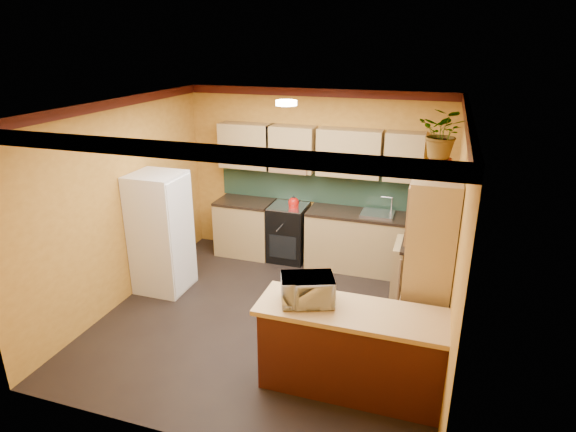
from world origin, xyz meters
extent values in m
plane|color=black|center=(0.00, 0.00, 0.00)|extent=(4.20, 4.20, 0.00)
cube|color=white|center=(0.00, 0.00, 2.70)|extent=(4.20, 4.20, 0.04)
cube|color=gold|center=(0.00, 2.10, 1.35)|extent=(4.20, 0.04, 2.70)
cube|color=gold|center=(0.00, -2.10, 1.35)|extent=(4.20, 0.04, 2.70)
cube|color=gold|center=(-2.10, 0.00, 1.35)|extent=(0.04, 4.20, 2.70)
cube|color=gold|center=(2.10, 0.00, 1.35)|extent=(0.04, 4.20, 2.70)
cube|color=#1F392E|center=(0.25, 2.09, 1.19)|extent=(3.70, 0.02, 0.53)
cube|color=#1F392E|center=(2.09, 1.40, 1.19)|extent=(0.02, 1.40, 0.53)
cube|color=tan|center=(0.10, 1.93, 1.80)|extent=(3.10, 0.34, 0.70)
cylinder|color=white|center=(0.00, 0.60, 2.66)|extent=(0.26, 0.26, 0.06)
cube|color=tan|center=(0.26, 1.80, 0.44)|extent=(3.65, 0.60, 0.88)
cube|color=black|center=(0.26, 1.80, 0.90)|extent=(3.65, 0.62, 0.04)
cube|color=black|center=(-0.36, 1.80, 0.46)|extent=(0.58, 0.58, 0.91)
cube|color=silver|center=(1.04, 1.80, 0.94)|extent=(0.48, 0.40, 0.03)
cube|color=tan|center=(1.80, 0.93, 0.44)|extent=(0.60, 0.80, 0.88)
cube|color=black|center=(1.80, 0.93, 0.90)|extent=(0.62, 0.80, 0.04)
cube|color=white|center=(-1.75, 0.32, 0.85)|extent=(0.68, 0.66, 1.70)
cube|color=tan|center=(1.85, -0.10, 1.05)|extent=(0.48, 0.90, 2.10)
cylinder|color=maroon|center=(1.85, -0.05, 2.18)|extent=(0.22, 0.22, 0.16)
imported|color=tan|center=(1.85, -0.05, 2.51)|extent=(0.56, 0.52, 0.50)
cube|color=#43190F|center=(1.21, -1.00, 0.44)|extent=(1.80, 0.55, 0.88)
cube|color=tan|center=(1.21, -1.00, 0.91)|extent=(1.90, 0.65, 0.05)
imported|color=white|center=(0.74, -1.00, 1.07)|extent=(0.60, 0.51, 0.28)
camera|label=1|loc=(1.86, -5.03, 3.39)|focal=30.00mm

